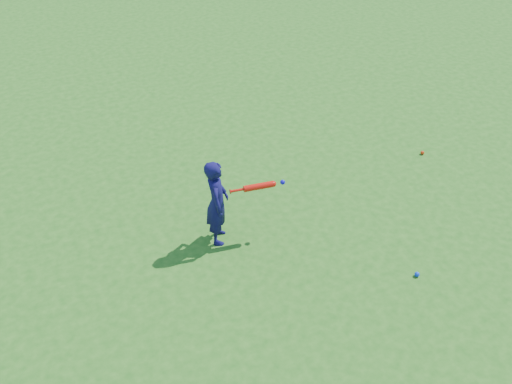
# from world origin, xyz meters

# --- Properties ---
(ground) EXTENTS (80.00, 80.00, 0.00)m
(ground) POSITION_xyz_m (0.00, 0.00, 0.00)
(ground) COLOR #216217
(ground) RESTS_ON ground
(child) EXTENTS (0.42, 0.50, 1.18)m
(child) POSITION_xyz_m (-0.19, 0.18, 0.59)
(child) COLOR #120F47
(child) RESTS_ON ground
(ground_ball_red) EXTENTS (0.06, 0.06, 0.06)m
(ground_ball_red) POSITION_xyz_m (3.44, 0.70, 0.03)
(ground_ball_red) COLOR red
(ground_ball_red) RESTS_ON ground
(ground_ball_blue) EXTENTS (0.06, 0.06, 0.06)m
(ground_ball_blue) POSITION_xyz_m (1.70, -1.43, 0.03)
(ground_ball_blue) COLOR #0D37EB
(ground_ball_blue) RESTS_ON ground
(bat_swing) EXTENTS (0.71, 0.15, 0.08)m
(bat_swing) POSITION_xyz_m (0.35, 0.06, 0.75)
(bat_swing) COLOR red
(bat_swing) RESTS_ON ground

